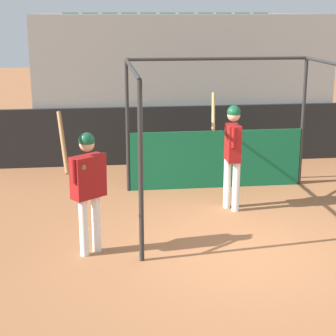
# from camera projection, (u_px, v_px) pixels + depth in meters

# --- Properties ---
(ground_plane) EXTENTS (60.00, 60.00, 0.00)m
(ground_plane) POSITION_uv_depth(u_px,v_px,m) (243.00, 252.00, 8.30)
(ground_plane) COLOR #935B38
(outfield_wall) EXTENTS (24.00, 0.12, 1.34)m
(outfield_wall) POSITION_uv_depth(u_px,v_px,m) (188.00, 134.00, 13.13)
(outfield_wall) COLOR black
(outfield_wall) RESTS_ON ground
(bleacher_section) EXTENTS (7.05, 4.00, 3.42)m
(bleacher_section) POSITION_uv_depth(u_px,v_px,m) (176.00, 80.00, 14.82)
(bleacher_section) COLOR #9E9E99
(bleacher_section) RESTS_ON ground
(batting_cage) EXTENTS (3.59, 3.37, 2.60)m
(batting_cage) POSITION_uv_depth(u_px,v_px,m) (223.00, 139.00, 10.52)
(batting_cage) COLOR #282828
(batting_cage) RESTS_ON ground
(player_batter) EXTENTS (0.54, 0.90, 2.04)m
(player_batter) POSITION_uv_depth(u_px,v_px,m) (232.00, 147.00, 9.83)
(player_batter) COLOR white
(player_batter) RESTS_ON ground
(player_waiting) EXTENTS (0.68, 0.74, 2.12)m
(player_waiting) POSITION_uv_depth(u_px,v_px,m) (88.00, 181.00, 7.98)
(player_waiting) COLOR white
(player_waiting) RESTS_ON ground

